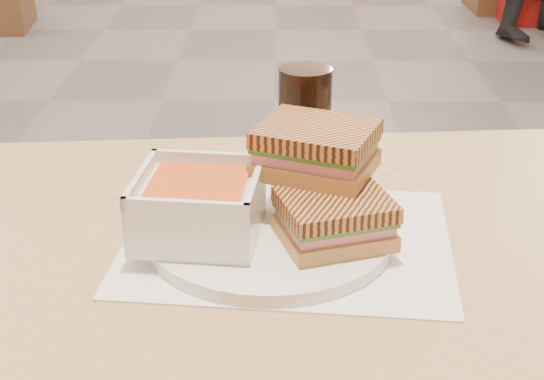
{
  "coord_description": "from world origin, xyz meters",
  "views": [
    {
      "loc": [
        0.02,
        -2.78,
        1.19
      ],
      "look_at": [
        0.01,
        -2.0,
        0.82
      ],
      "focal_mm": 53.53,
      "sensor_mm": 36.0,
      "label": 1
    }
  ],
  "objects_px": {
    "soup_bowl": "(198,208)",
    "panini_lower": "(335,219)",
    "plate": "(270,234)",
    "cola_glass": "(305,123)",
    "main_table": "(147,348)"
  },
  "relations": [
    {
      "from": "plate",
      "to": "panini_lower",
      "type": "xyz_separation_m",
      "value": [
        0.07,
        -0.03,
        0.03
      ]
    },
    {
      "from": "soup_bowl",
      "to": "panini_lower",
      "type": "relative_size",
      "value": 1.06
    },
    {
      "from": "panini_lower",
      "to": "main_table",
      "type": "bearing_deg",
      "value": -175.0
    },
    {
      "from": "panini_lower",
      "to": "plate",
      "type": "bearing_deg",
      "value": 160.04
    },
    {
      "from": "plate",
      "to": "main_table",
      "type": "bearing_deg",
      "value": -162.62
    },
    {
      "from": "plate",
      "to": "panini_lower",
      "type": "distance_m",
      "value": 0.08
    },
    {
      "from": "main_table",
      "to": "soup_bowl",
      "type": "height_order",
      "value": "soup_bowl"
    },
    {
      "from": "plate",
      "to": "soup_bowl",
      "type": "xyz_separation_m",
      "value": [
        -0.08,
        -0.01,
        0.04
      ]
    },
    {
      "from": "plate",
      "to": "soup_bowl",
      "type": "relative_size",
      "value": 1.89
    },
    {
      "from": "soup_bowl",
      "to": "cola_glass",
      "type": "bearing_deg",
      "value": 58.22
    },
    {
      "from": "main_table",
      "to": "plate",
      "type": "height_order",
      "value": "plate"
    },
    {
      "from": "plate",
      "to": "soup_bowl",
      "type": "distance_m",
      "value": 0.09
    },
    {
      "from": "panini_lower",
      "to": "cola_glass",
      "type": "xyz_separation_m",
      "value": [
        -0.03,
        0.21,
        0.03
      ]
    },
    {
      "from": "main_table",
      "to": "soup_bowl",
      "type": "bearing_deg",
      "value": 27.78
    },
    {
      "from": "cola_glass",
      "to": "main_table",
      "type": "bearing_deg",
      "value": -128.8
    }
  ]
}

